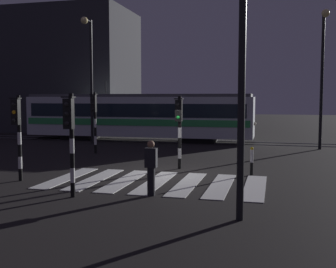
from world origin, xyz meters
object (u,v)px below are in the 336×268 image
street_lamp_trackside_right (323,64)px  tram (138,116)px  pedestrian_waiting_at_kerb (151,168)px  traffic_light_corner_near_left (17,125)px  street_lamp_trackside_left (90,67)px  traffic_light_kerb_mid_left (70,129)px  traffic_light_corner_far_left (94,113)px  street_lamp_near_kerb (242,36)px  traffic_light_median_centre (179,121)px  bollard_island_edge (252,161)px

street_lamp_trackside_right → tram: size_ratio=0.49×
tram → pedestrian_waiting_at_kerb: bearing=-70.2°
traffic_light_corner_near_left → tram: tram is taller
street_lamp_trackside_left → street_lamp_trackside_right: bearing=2.9°
street_lamp_trackside_left → street_lamp_trackside_right: 14.01m
traffic_light_kerb_mid_left → street_lamp_trackside_right: 16.69m
traffic_light_corner_far_left → traffic_light_corner_near_left: (0.44, -7.57, -0.13)m
traffic_light_kerb_mid_left → street_lamp_near_kerb: bearing=-14.5°
traffic_light_kerb_mid_left → pedestrian_waiting_at_kerb: (2.25, 0.86, -1.20)m
traffic_light_kerb_mid_left → tram: bearing=101.5°
traffic_light_corner_near_left → street_lamp_trackside_left: street_lamp_trackside_left is taller
traffic_light_corner_near_left → street_lamp_near_kerb: (8.13, -3.15, 2.41)m
traffic_light_median_centre → street_lamp_trackside_left: street_lamp_trackside_left is taller
tram → bollard_island_edge: (8.44, -11.39, -1.19)m
traffic_light_kerb_mid_left → traffic_light_corner_near_left: bearing=148.8°
traffic_light_corner_far_left → street_lamp_trackside_left: (-2.06, 3.99, 2.79)m
traffic_light_kerb_mid_left → pedestrian_waiting_at_kerb: 2.69m
street_lamp_near_kerb → pedestrian_waiting_at_kerb: street_lamp_near_kerb is taller
street_lamp_trackside_right → street_lamp_near_kerb: (-3.37, -15.42, -0.45)m
traffic_light_kerb_mid_left → bollard_island_edge: traffic_light_kerb_mid_left is taller
traffic_light_median_centre → traffic_light_corner_near_left: bearing=-142.0°
street_lamp_trackside_left → bollard_island_edge: street_lamp_trackside_left is taller
street_lamp_near_kerb → bollard_island_edge: bearing=90.4°
street_lamp_trackside_right → tram: bearing=168.6°
traffic_light_median_centre → bollard_island_edge: traffic_light_median_centre is taller
street_lamp_trackside_right → street_lamp_near_kerb: street_lamp_trackside_right is taller
street_lamp_trackside_left → bollard_island_edge: (10.58, -8.28, -4.40)m
pedestrian_waiting_at_kerb → street_lamp_trackside_left: bearing=121.8°
street_lamp_trackside_left → traffic_light_median_centre: bearing=-45.3°
tram → traffic_light_corner_far_left: bearing=-90.7°
traffic_light_kerb_mid_left → bollard_island_edge: (5.07, 5.10, -1.51)m
pedestrian_waiting_at_kerb → street_lamp_near_kerb: bearing=-37.4°
traffic_light_corner_far_left → traffic_light_kerb_mid_left: 10.01m
traffic_light_corner_far_left → traffic_light_corner_near_left: traffic_light_corner_far_left is taller
traffic_light_median_centre → pedestrian_waiting_at_kerb: traffic_light_median_centre is taller
street_lamp_trackside_left → pedestrian_waiting_at_kerb: (7.76, -12.52, -4.08)m
street_lamp_near_kerb → traffic_light_corner_near_left: bearing=158.8°
street_lamp_near_kerb → street_lamp_trackside_left: bearing=125.8°
traffic_light_median_centre → tram: bearing=116.7°
street_lamp_trackside_left → street_lamp_near_kerb: size_ratio=1.13×
traffic_light_corner_near_left → bollard_island_edge: traffic_light_corner_near_left is taller
street_lamp_trackside_left → tram: (2.14, 3.11, -3.21)m
traffic_light_corner_near_left → street_lamp_near_kerb: bearing=-21.2°
street_lamp_trackside_right → pedestrian_waiting_at_kerb: bearing=-115.2°
street_lamp_near_kerb → tram: street_lamp_near_kerb is taller
traffic_light_corner_far_left → street_lamp_near_kerb: size_ratio=0.47×
traffic_light_corner_far_left → pedestrian_waiting_at_kerb: 10.34m
street_lamp_near_kerb → bollard_island_edge: (-0.04, 6.42, -3.90)m
traffic_light_median_centre → tram: tram is taller
street_lamp_trackside_right → pedestrian_waiting_at_kerb: (-6.23, -13.23, -4.03)m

